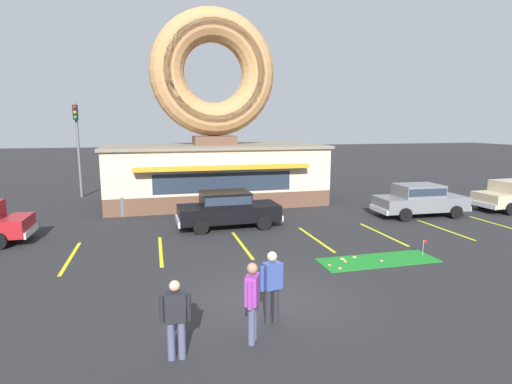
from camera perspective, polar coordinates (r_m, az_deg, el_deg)
ground_plane at (r=10.64m, az=1.68°, el=-15.31°), size 160.00×160.00×0.00m
donut_shop_building at (r=23.49m, az=-5.95°, el=7.66°), size 12.30×6.75×10.96m
putting_mat at (r=14.10m, az=17.02°, el=-9.32°), size 4.00×1.31×0.03m
mini_donut_near_left at (r=12.97m, az=11.91°, el=-10.62°), size 0.13×0.13×0.04m
mini_donut_near_right at (r=13.85m, az=12.21°, el=-9.32°), size 0.13×0.13×0.04m
mini_donut_mid_left at (r=14.11m, az=13.88°, el=-9.03°), size 0.13×0.13×0.04m
mini_donut_mid_centre at (r=13.98m, az=17.50°, el=-9.37°), size 0.13×0.13×0.04m
mini_donut_mid_right at (r=13.18m, az=10.45°, el=-10.24°), size 0.13×0.13×0.04m
mini_donut_far_left at (r=13.60m, az=12.63°, el=-9.68°), size 0.13×0.13×0.04m
golf_ball at (r=13.76m, az=12.54°, el=-9.44°), size 0.04×0.04×0.04m
putting_flag_pin at (r=14.99m, az=22.91°, el=-6.85°), size 0.13×0.01×0.55m
car_grey at (r=21.37m, az=22.31°, el=-0.91°), size 4.63×2.12×1.60m
car_black at (r=17.65m, az=-4.10°, el=-2.28°), size 4.60×2.05×1.60m
pedestrian_blue_sweater_man at (r=8.08m, az=-11.41°, el=-17.00°), size 0.60×0.26×1.59m
pedestrian_hooded_kid at (r=8.45m, az=-0.53°, el=-14.99°), size 0.38×0.55×1.72m
pedestrian_leather_jacket_man at (r=9.20m, az=2.29°, el=-12.99°), size 0.58×0.32×1.69m
trash_bin at (r=20.98m, az=-18.51°, el=-1.91°), size 0.57×0.57×0.97m
traffic_light_pole at (r=27.07m, az=-24.15°, el=7.06°), size 0.28×0.47×5.80m
parking_stripe_far_left at (r=15.22m, az=-24.95°, el=-8.46°), size 0.12×3.60×0.01m
parking_stripe_left at (r=14.95m, az=-13.47°, el=-8.14°), size 0.12×3.60×0.01m
parking_stripe_mid_left at (r=15.27m, az=-2.05°, el=-7.50°), size 0.12×3.60×0.01m
parking_stripe_centre at (r=16.16m, az=8.47°, el=-6.65°), size 0.12×3.60×0.01m
parking_stripe_mid_right at (r=17.52m, az=17.59°, el=-5.72°), size 0.12×3.60×0.01m
parking_stripe_right at (r=19.25m, az=25.22°, el=-4.84°), size 0.12×3.60×0.01m
parking_stripe_far_right at (r=21.27m, az=31.48°, el=-4.05°), size 0.12×3.60×0.01m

